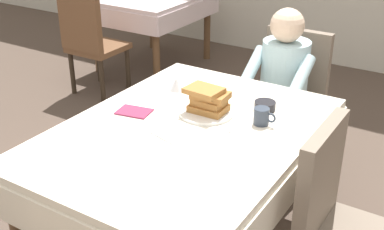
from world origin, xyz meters
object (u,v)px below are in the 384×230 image
Objects in this scene: diner_person at (282,79)px; bowl_butter at (265,106)px; fork_left_of_plate at (173,107)px; spoon_near_edge at (162,138)px; chair_diner at (289,91)px; chair_right_side at (339,218)px; background_table_far at (153,7)px; breakfast_stack at (208,99)px; syrup_pitcher at (176,84)px; knife_right_of_plate at (238,124)px; background_chair_empty at (90,39)px; dining_table_main at (186,145)px; cup_coffee at (262,116)px; plate_breakfast at (206,113)px.

diner_person reaches higher than bowl_butter.
spoon_near_edge is at bearing -148.33° from fork_left_of_plate.
chair_diner is 1.36m from chair_right_side.
breakfast_stack is at bearing -48.02° from background_table_far.
fork_left_of_plate and spoon_near_edge have the same top height.
spoon_near_edge is at bearing 84.44° from diner_person.
breakfast_stack is at bearing -29.09° from syrup_pitcher.
background_chair_empty reaches higher than knife_right_of_plate.
dining_table_main is at bearing 88.58° from spoon_near_edge.
background_chair_empty is at bearing 144.43° from dining_table_main.
chair_diner is 0.99m from cup_coffee.
syrup_pitcher reaches higher than knife_right_of_plate.
bowl_butter is at bearing 41.76° from plate_breakfast.
plate_breakfast is at bearing -78.09° from fork_left_of_plate.
knife_right_of_plate is 2.38m from background_chair_empty.
plate_breakfast is at bearing 97.77° from spoon_near_edge.
diner_person is 0.85m from knife_right_of_plate.
diner_person reaches higher than spoon_near_edge.
background_table_far is at bearing 129.29° from dining_table_main.
chair_diner is at bearing 85.72° from plate_breakfast.
bowl_butter is 0.60m from spoon_near_edge.
plate_breakfast is at bearing -30.30° from syrup_pitcher.
fork_left_of_plate is at bearing -51.47° from background_table_far.
chair_right_side is 3.50m from background_table_far.
plate_breakfast is (-0.07, -0.82, 0.08)m from diner_person.
background_table_far is 1.21× the size of background_chair_empty.
plate_breakfast is at bearing -48.19° from background_table_far.
knife_right_of_plate is (-0.10, -0.06, -0.04)m from cup_coffee.
fork_left_of_plate is 0.90× the size of knife_right_of_plate.
spoon_near_edge is (-0.05, -0.34, -0.08)m from breakfast_stack.
chair_right_side is 1.00× the size of background_chair_empty.
background_chair_empty is (-2.64, 1.34, 0.00)m from chair_right_side.
breakfast_stack reaches higher than plate_breakfast.
dining_table_main is 0.17m from spoon_near_edge.
diner_person reaches higher than knife_right_of_plate.
cup_coffee is at bearing 102.90° from chair_diner.
chair_right_side is 1.16m from syrup_pitcher.
background_chair_empty reaches higher than syrup_pitcher.
spoon_near_edge is at bearing -52.92° from background_table_far.
chair_diner is 3.32× the size of plate_breakfast.
chair_right_side is 0.82m from plate_breakfast.
chair_diner is at bearing 102.90° from cup_coffee.
cup_coffee is at bearing -62.72° from knife_right_of_plate.
background_chair_empty reaches higher than breakfast_stack.
bowl_butter is at bearing 60.16° from dining_table_main.
bowl_butter is at bearing 101.53° from chair_diner.
plate_breakfast is 0.33m from spoon_near_edge.
fork_left_of_plate is (-0.48, -0.06, -0.04)m from cup_coffee.
cup_coffee is 0.48m from fork_left_of_plate.
diner_person is at bearing -33.24° from background_table_far.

